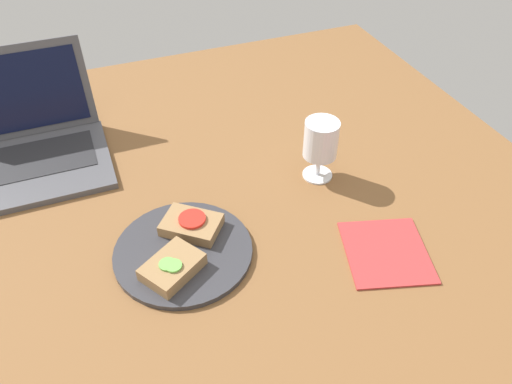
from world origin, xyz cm
name	(u,v)px	position (x,y,z in cm)	size (l,w,h in cm)	color
wooden_table	(221,221)	(0.00, 0.00, 1.50)	(140.00, 140.00, 3.00)	brown
plate	(183,251)	(-9.24, -6.77, 3.53)	(24.79, 24.79, 1.06)	#333338
sandwich_with_cucumber	(172,267)	(-12.12, -11.14, 5.35)	(12.08, 11.23, 2.90)	#937047
sandwich_with_tomato	(192,224)	(-6.35, -2.43, 5.26)	(12.57, 12.08, 2.74)	#937047
wine_glass	(321,142)	(22.95, 4.32, 11.79)	(6.99, 6.99, 13.36)	white
laptop	(26,142)	(-33.40, 32.53, 7.30)	(32.62, 29.24, 21.31)	#4C4C51
napkin	(386,252)	(24.79, -19.73, 3.20)	(14.49, 15.77, 0.40)	#B23333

